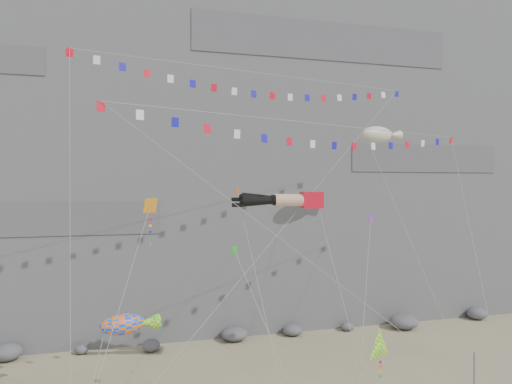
% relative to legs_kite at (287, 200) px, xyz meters
% --- Properties ---
extents(cliff, '(80.00, 28.00, 50.00)m').
position_rel_legs_kite_xyz_m(cliff, '(-1.05, 27.12, 11.06)').
color(cliff, slate).
rests_on(cliff, ground).
extents(talus_boulders, '(60.00, 3.00, 1.20)m').
position_rel_legs_kite_xyz_m(talus_boulders, '(-1.05, 12.12, -13.34)').
color(talus_boulders, '#5B5B5F').
rests_on(talus_boulders, ground).
extents(anchor_pole_right, '(0.12, 0.12, 3.62)m').
position_rel_legs_kite_xyz_m(anchor_pole_right, '(11.38, -6.19, -12.13)').
color(anchor_pole_right, gray).
rests_on(anchor_pole_right, ground).
extents(legs_kite, '(6.84, 13.71, 18.16)m').
position_rel_legs_kite_xyz_m(legs_kite, '(0.00, 0.00, 0.00)').
color(legs_kite, red).
rests_on(legs_kite, ground).
extents(flag_banner_upper, '(27.71, 14.20, 29.17)m').
position_rel_legs_kite_xyz_m(flag_banner_upper, '(-1.10, 2.41, 9.74)').
color(flag_banner_upper, red).
rests_on(flag_banner_upper, ground).
extents(flag_banner_lower, '(30.07, 12.07, 22.83)m').
position_rel_legs_kite_xyz_m(flag_banner_lower, '(2.14, -1.86, 5.42)').
color(flag_banner_lower, red).
rests_on(flag_banner_lower, ground).
extents(harlequin_kite, '(5.67, 7.60, 15.90)m').
position_rel_legs_kite_xyz_m(harlequin_kite, '(-10.12, -3.40, -0.21)').
color(harlequin_kite, red).
rests_on(harlequin_kite, ground).
extents(fish_windsock, '(4.66, 3.90, 8.12)m').
position_rel_legs_kite_xyz_m(fish_windsock, '(-11.79, -5.40, -6.84)').
color(fish_windsock, '#FF660D').
rests_on(fish_windsock, ground).
extents(delta_kite, '(2.10, 4.17, 7.37)m').
position_rel_legs_kite_xyz_m(delta_kite, '(2.19, -9.68, -8.11)').
color(delta_kite, '#F3ED0C').
rests_on(delta_kite, ground).
extents(blimp_windsock, '(4.67, 14.13, 23.48)m').
position_rel_legs_kite_xyz_m(blimp_windsock, '(11.31, 6.73, 5.79)').
color(blimp_windsock, beige).
rests_on(blimp_windsock, ground).
extents(small_kite_a, '(1.10, 13.97, 19.73)m').
position_rel_legs_kite_xyz_m(small_kite_a, '(-3.16, 2.14, 0.33)').
color(small_kite_a, '#F25A14').
rests_on(small_kite_a, ground).
extents(small_kite_b, '(8.55, 13.09, 19.17)m').
position_rel_legs_kite_xyz_m(small_kite_b, '(7.34, 0.81, -1.76)').
color(small_kite_b, purple).
rests_on(small_kite_b, ground).
extents(small_kite_c, '(3.70, 8.34, 13.69)m').
position_rel_legs_kite_xyz_m(small_kite_c, '(-4.88, -4.21, -3.21)').
color(small_kite_c, green).
rests_on(small_kite_c, ground).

